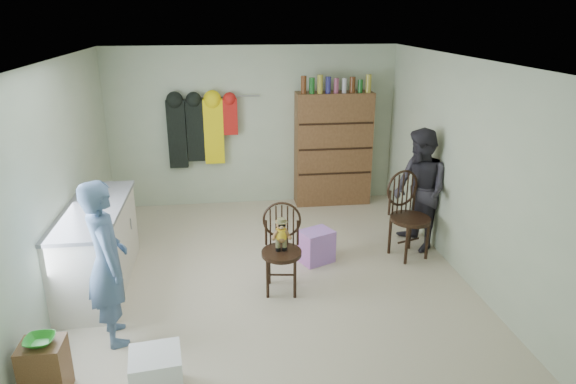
{
  "coord_description": "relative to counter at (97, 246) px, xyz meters",
  "views": [
    {
      "loc": [
        -0.5,
        -5.48,
        2.97
      ],
      "look_at": [
        0.25,
        0.2,
        0.95
      ],
      "focal_mm": 32.0,
      "sensor_mm": 36.0,
      "label": 1
    }
  ],
  "objects": [
    {
      "name": "chair_far",
      "position": [
        3.73,
        0.28,
        0.12
      ],
      "size": [
        0.62,
        0.62,
        1.1
      ],
      "rotation": [
        0.0,
        0.0,
        0.33
      ],
      "color": "black",
      "rests_on": "ground"
    },
    {
      "name": "stool",
      "position": [
        -0.05,
        -1.83,
        -0.23
      ],
      "size": [
        0.34,
        0.29,
        0.48
      ],
      "primitive_type": "cube",
      "color": "brown",
      "rests_on": "ground"
    },
    {
      "name": "person_left",
      "position": [
        0.36,
        -1.1,
        0.33
      ],
      "size": [
        0.57,
        0.68,
        1.6
      ],
      "primitive_type": "imported",
      "rotation": [
        0.0,
        0.0,
        1.94
      ],
      "color": "#476183",
      "rests_on": "ground"
    },
    {
      "name": "coat_rack",
      "position": [
        1.12,
        2.38,
        0.78
      ],
      "size": [
        1.42,
        0.12,
        1.09
      ],
      "color": "#99999E",
      "rests_on": "ground"
    },
    {
      "name": "striped_bag",
      "position": [
        2.56,
        0.23,
        -0.27
      ],
      "size": [
        0.48,
        0.44,
        0.41
      ],
      "primitive_type": "cube",
      "rotation": [
        0.0,
        0.0,
        0.43
      ],
      "color": "#E572CF",
      "rests_on": "ground"
    },
    {
      "name": "ground_plane",
      "position": [
        1.95,
        0.0,
        -0.47
      ],
      "size": [
        5.0,
        5.0,
        0.0
      ],
      "primitive_type": "plane",
      "color": "beige",
      "rests_on": "ground"
    },
    {
      "name": "room_walls",
      "position": [
        1.95,
        0.53,
        1.11
      ],
      "size": [
        5.0,
        5.0,
        5.0
      ],
      "color": "beige",
      "rests_on": "ground"
    },
    {
      "name": "counter",
      "position": [
        0.0,
        0.0,
        0.0
      ],
      "size": [
        0.64,
        1.86,
        0.94
      ],
      "color": "silver",
      "rests_on": "ground"
    },
    {
      "name": "bowl",
      "position": [
        -0.05,
        -1.83,
        0.04
      ],
      "size": [
        0.23,
        0.23,
        0.06
      ],
      "primitive_type": "imported",
      "color": "#229322",
      "rests_on": "stool"
    },
    {
      "name": "plastic_tub",
      "position": [
        0.84,
        -1.95,
        -0.28
      ],
      "size": [
        0.45,
        0.44,
        0.39
      ],
      "primitive_type": "cube",
      "rotation": [
        0.0,
        0.0,
        0.13
      ],
      "color": "white",
      "rests_on": "ground"
    },
    {
      "name": "dresser",
      "position": [
        3.2,
        2.3,
        0.45
      ],
      "size": [
        1.2,
        0.39,
        2.08
      ],
      "color": "brown",
      "rests_on": "ground"
    },
    {
      "name": "chair_front",
      "position": [
        2.05,
        -0.38,
        0.1
      ],
      "size": [
        0.5,
        0.5,
        1.0
      ],
      "rotation": [
        0.0,
        0.0,
        -0.15
      ],
      "color": "black",
      "rests_on": "ground"
    },
    {
      "name": "person_right",
      "position": [
        3.95,
        0.48,
        0.33
      ],
      "size": [
        0.73,
        0.87,
        1.59
      ],
      "primitive_type": "imported",
      "rotation": [
        0.0,
        0.0,
        -1.39
      ],
      "color": "#2D2B33",
      "rests_on": "ground"
    }
  ]
}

